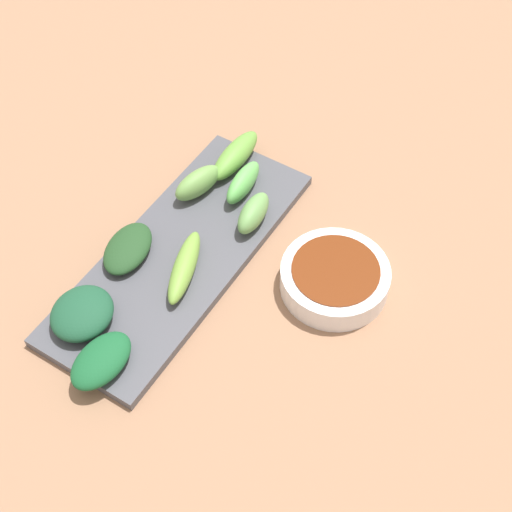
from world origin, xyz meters
The scene contains 11 objects.
tabletop centered at (0.00, 0.00, 0.01)m, with size 2.10×2.10×0.02m, color #9A7052.
sauce_bowl centered at (-0.10, -0.03, 0.04)m, with size 0.12×0.12×0.03m.
serving_plate centered at (0.06, 0.03, 0.03)m, with size 0.14×0.36×0.01m, color #4C4D55.
broccoli_stalk_0 centered at (0.08, -0.12, 0.05)m, with size 0.03×0.09×0.03m, color #67A33F.
broccoli_stalk_1 centered at (0.01, -0.05, 0.05)m, with size 0.03×0.06×0.03m, color #6AA154.
broccoli_stalk_2 centered at (0.09, -0.06, 0.05)m, with size 0.03×0.07×0.03m, color #6E9F4D.
broccoli_leafy_3 centered at (0.11, 0.06, 0.04)m, with size 0.05×0.08×0.02m, color #224723.
broccoli_leafy_4 centered at (0.04, 0.19, 0.04)m, with size 0.05×0.07×0.02m, color #195B30.
broccoli_stalk_5 centered at (0.05, -0.09, 0.05)m, with size 0.02×0.07×0.03m, color #62BB57.
broccoli_stalk_6 centered at (0.04, 0.05, 0.04)m, with size 0.02×0.10×0.02m, color #75A43E.
broccoli_leafy_7 centered at (0.09, 0.16, 0.05)m, with size 0.06×0.07×0.03m, color #1C4F33.
Camera 1 is at (-0.29, 0.43, 0.70)m, focal length 53.26 mm.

